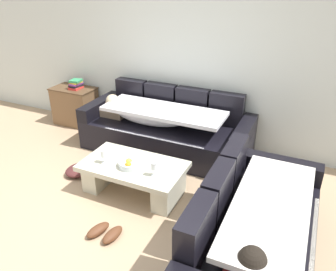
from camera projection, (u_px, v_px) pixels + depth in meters
ground_plane at (108, 217)px, 3.56m from camera, size 14.00×14.00×0.00m
back_wall at (186, 52)px, 4.71m from camera, size 9.00×0.10×2.70m
couch_along_wall at (164, 129)px, 4.77m from camera, size 2.40×0.92×0.88m
couch_near_window at (254, 235)px, 2.85m from camera, size 0.92×1.98×0.88m
coffee_table at (134, 174)px, 3.88m from camera, size 1.20×0.68×0.38m
fruit_bowl at (131, 164)px, 3.75m from camera, size 0.28×0.28×0.10m
wine_glass_near_left at (104, 154)px, 3.79m from camera, size 0.07×0.07×0.17m
wine_glass_near_right at (154, 167)px, 3.55m from camera, size 0.07×0.07×0.17m
open_magazine at (152, 167)px, 3.75m from camera, size 0.28×0.21×0.01m
side_cabinet at (75, 106)px, 5.62m from camera, size 0.72×0.44×0.64m
book_stack_on_cabinet at (76, 84)px, 5.42m from camera, size 0.19×0.23×0.15m
pair_of_shoes at (105, 232)px, 3.29m from camera, size 0.34×0.29×0.09m
crumpled_garment at (81, 170)px, 4.30m from camera, size 0.47×0.50×0.12m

